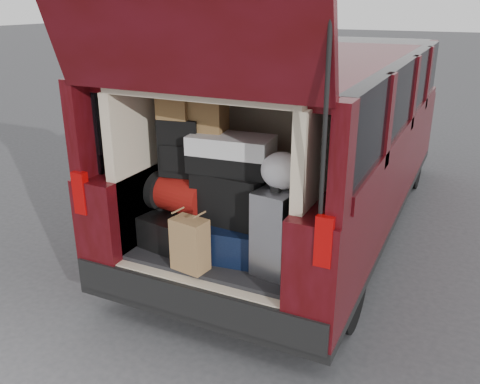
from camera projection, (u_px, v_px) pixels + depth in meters
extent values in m
plane|color=#363638|center=(217.00, 324.00, 3.77)|extent=(80.00, 80.00, 0.00)
cylinder|color=black|center=(153.00, 243.00, 4.32)|extent=(0.24, 0.64, 0.64)
cylinder|color=black|center=(343.00, 287.00, 3.66)|extent=(0.24, 0.64, 0.64)
cylinder|color=black|center=(289.00, 147.00, 7.10)|extent=(0.24, 0.64, 0.64)
cylinder|color=black|center=(410.00, 163.00, 6.44)|extent=(0.24, 0.64, 0.64)
cube|color=black|center=(308.00, 199.00, 5.42)|extent=(1.90, 4.85, 0.08)
cube|color=#3F0707|center=(241.00, 151.00, 5.58)|extent=(0.33, 4.85, 0.80)
cube|color=#3F0707|center=(387.00, 170.00, 4.95)|extent=(0.33, 4.85, 0.80)
cube|color=#3F0707|center=(315.00, 58.00, 4.90)|extent=(1.82, 4.46, 0.10)
cube|color=black|center=(229.00, 84.00, 5.28)|extent=(0.12, 4.25, 0.68)
cube|color=black|center=(404.00, 97.00, 4.57)|extent=(0.12, 4.25, 0.68)
cube|color=black|center=(196.00, 297.00, 3.38)|extent=(1.86, 0.16, 0.22)
cube|color=#990505|center=(81.00, 193.00, 3.47)|extent=(0.10, 0.06, 0.30)
cube|color=#990505|center=(324.00, 241.00, 2.78)|extent=(0.10, 0.06, 0.30)
cube|color=black|center=(233.00, 247.00, 3.81)|extent=(1.24, 1.05, 0.06)
cube|color=beige|center=(155.00, 158.00, 3.86)|extent=(0.08, 1.05, 1.15)
cube|color=beige|center=(323.00, 184.00, 3.33)|extent=(0.08, 1.05, 1.15)
cube|color=beige|center=(263.00, 151.00, 4.07)|extent=(1.34, 0.06, 1.15)
cube|color=beige|center=(232.00, 84.00, 3.38)|extent=(1.34, 1.05, 0.06)
cylinder|color=black|center=(324.00, 131.00, 2.50)|extent=(0.02, 0.90, 0.76)
cube|color=black|center=(233.00, 275.00, 3.90)|extent=(1.24, 1.05, 0.55)
cube|color=black|center=(185.00, 226.00, 3.81)|extent=(0.51, 0.64, 0.23)
cube|color=black|center=(235.00, 235.00, 3.65)|extent=(0.51, 0.59, 0.24)
cube|color=silver|center=(280.00, 229.00, 3.35)|extent=(0.29, 0.41, 0.58)
cube|color=#936742|center=(190.00, 244.00, 3.38)|extent=(0.25, 0.18, 0.36)
cube|color=maroon|center=(182.00, 194.00, 3.70)|extent=(0.48, 0.35, 0.28)
cube|color=black|center=(231.00, 197.00, 3.55)|extent=(0.52, 0.33, 0.36)
cube|color=black|center=(181.00, 147.00, 3.61)|extent=(0.32, 0.23, 0.42)
cube|color=silver|center=(231.00, 154.00, 3.45)|extent=(0.59, 0.34, 0.25)
cube|color=olive|center=(175.00, 104.00, 3.50)|extent=(0.25, 0.21, 0.20)
cube|color=olive|center=(208.00, 113.00, 3.50)|extent=(0.27, 0.23, 0.24)
ellipsoid|color=white|center=(282.00, 171.00, 3.21)|extent=(0.30, 0.29, 0.24)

